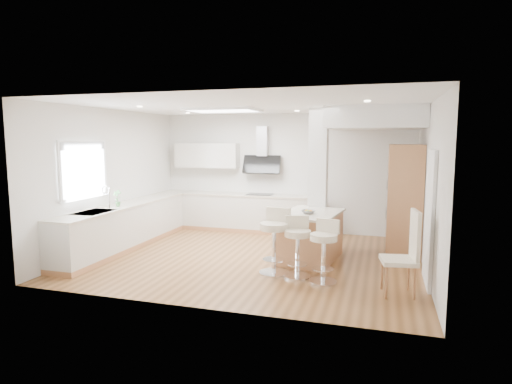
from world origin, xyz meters
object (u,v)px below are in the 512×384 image
(bar_stool_b, at_px, (297,243))
(dining_chair, at_px, (407,250))
(peninsula, at_px, (310,236))
(bar_stool_c, at_px, (324,248))
(bar_stool_a, at_px, (274,237))

(bar_stool_b, distance_m, dining_chair, 1.67)
(peninsula, bearing_deg, bar_stool_c, -63.48)
(peninsula, distance_m, bar_stool_b, 1.05)
(bar_stool_a, height_order, bar_stool_b, bar_stool_a)
(peninsula, relative_size, bar_stool_a, 1.45)
(bar_stool_c, height_order, dining_chair, dining_chair)
(dining_chair, bearing_deg, bar_stool_a, 159.37)
(peninsula, relative_size, dining_chair, 1.28)
(bar_stool_b, height_order, bar_stool_c, bar_stool_b)
(bar_stool_a, xyz_separation_m, dining_chair, (2.02, -0.41, 0.05))
(bar_stool_a, relative_size, bar_stool_b, 1.11)
(bar_stool_a, bearing_deg, peninsula, 75.84)
(bar_stool_c, bearing_deg, bar_stool_b, 177.65)
(bar_stool_c, relative_size, dining_chair, 0.80)
(bar_stool_c, bearing_deg, bar_stool_a, -177.89)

